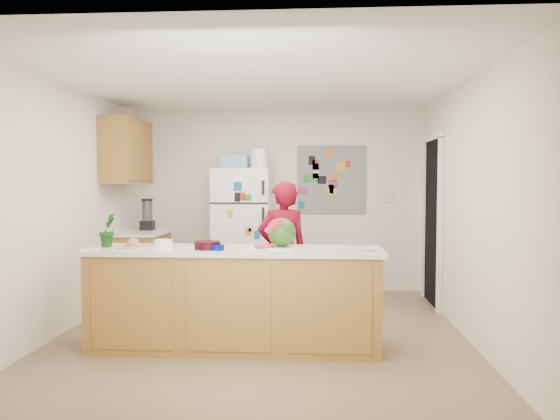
# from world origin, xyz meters

# --- Properties ---
(floor) EXTENTS (4.00, 4.50, 0.02)m
(floor) POSITION_xyz_m (0.00, 0.00, -0.01)
(floor) COLOR brown
(floor) RESTS_ON ground
(wall_back) EXTENTS (4.00, 0.02, 2.50)m
(wall_back) POSITION_xyz_m (0.00, 2.26, 1.25)
(wall_back) COLOR beige
(wall_back) RESTS_ON ground
(wall_left) EXTENTS (0.02, 4.50, 2.50)m
(wall_left) POSITION_xyz_m (-2.01, 0.00, 1.25)
(wall_left) COLOR beige
(wall_left) RESTS_ON ground
(wall_right) EXTENTS (0.02, 4.50, 2.50)m
(wall_right) POSITION_xyz_m (2.01, 0.00, 1.25)
(wall_right) COLOR beige
(wall_right) RESTS_ON ground
(ceiling) EXTENTS (4.00, 4.50, 0.02)m
(ceiling) POSITION_xyz_m (0.00, 0.00, 2.51)
(ceiling) COLOR white
(ceiling) RESTS_ON wall_back
(doorway) EXTENTS (0.03, 0.85, 2.04)m
(doorway) POSITION_xyz_m (1.99, 1.45, 1.02)
(doorway) COLOR black
(doorway) RESTS_ON ground
(peninsula_base) EXTENTS (2.60, 0.62, 0.88)m
(peninsula_base) POSITION_xyz_m (-0.20, -0.50, 0.44)
(peninsula_base) COLOR brown
(peninsula_base) RESTS_ON floor
(peninsula_top) EXTENTS (2.68, 0.70, 0.04)m
(peninsula_top) POSITION_xyz_m (-0.20, -0.50, 0.90)
(peninsula_top) COLOR silver
(peninsula_top) RESTS_ON peninsula_base
(side_counter_base) EXTENTS (0.60, 0.80, 0.86)m
(side_counter_base) POSITION_xyz_m (-1.69, 1.35, 0.43)
(side_counter_base) COLOR brown
(side_counter_base) RESTS_ON floor
(side_counter_top) EXTENTS (0.64, 0.84, 0.04)m
(side_counter_top) POSITION_xyz_m (-1.69, 1.35, 0.88)
(side_counter_top) COLOR silver
(side_counter_top) RESTS_ON side_counter_base
(upper_cabinets) EXTENTS (0.35, 1.00, 0.80)m
(upper_cabinets) POSITION_xyz_m (-1.82, 1.30, 1.90)
(upper_cabinets) COLOR brown
(upper_cabinets) RESTS_ON wall_left
(refrigerator) EXTENTS (0.75, 0.70, 1.70)m
(refrigerator) POSITION_xyz_m (-0.45, 1.88, 0.85)
(refrigerator) COLOR silver
(refrigerator) RESTS_ON floor
(fridge_top_bin) EXTENTS (0.35, 0.28, 0.18)m
(fridge_top_bin) POSITION_xyz_m (-0.55, 1.88, 1.79)
(fridge_top_bin) COLOR #5999B2
(fridge_top_bin) RESTS_ON refrigerator
(photo_collage) EXTENTS (0.95, 0.01, 0.95)m
(photo_collage) POSITION_xyz_m (0.75, 2.24, 1.55)
(photo_collage) COLOR slate
(photo_collage) RESTS_ON wall_back
(person) EXTENTS (0.65, 0.55, 1.53)m
(person) POSITION_xyz_m (0.18, 0.47, 0.76)
(person) COLOR maroon
(person) RESTS_ON floor
(blender_appliance) EXTENTS (0.13, 0.13, 0.38)m
(blender_appliance) POSITION_xyz_m (-1.64, 1.52, 1.09)
(blender_appliance) COLOR black
(blender_appliance) RESTS_ON side_counter_top
(cutting_board) EXTENTS (0.46, 0.39, 0.01)m
(cutting_board) POSITION_xyz_m (0.17, -0.45, 0.93)
(cutting_board) COLOR white
(cutting_board) RESTS_ON peninsula_top
(watermelon) EXTENTS (0.26, 0.26, 0.26)m
(watermelon) POSITION_xyz_m (0.23, -0.43, 1.06)
(watermelon) COLOR #2F5817
(watermelon) RESTS_ON cutting_board
(watermelon_slice) EXTENTS (0.17, 0.17, 0.02)m
(watermelon_slice) POSITION_xyz_m (0.07, -0.50, 0.94)
(watermelon_slice) COLOR red
(watermelon_slice) RESTS_ON cutting_board
(cherry_bowl) EXTENTS (0.30, 0.30, 0.07)m
(cherry_bowl) POSITION_xyz_m (-0.44, -0.57, 0.96)
(cherry_bowl) COLOR black
(cherry_bowl) RESTS_ON peninsula_top
(white_bowl) EXTENTS (0.22, 0.22, 0.06)m
(white_bowl) POSITION_xyz_m (-0.90, -0.37, 0.95)
(white_bowl) COLOR silver
(white_bowl) RESTS_ON peninsula_top
(cobalt_bowl) EXTENTS (0.16, 0.16, 0.05)m
(cobalt_bowl) POSITION_xyz_m (-0.33, -0.63, 0.95)
(cobalt_bowl) COLOR #000B5C
(cobalt_bowl) RESTS_ON peninsula_top
(plate) EXTENTS (0.37, 0.37, 0.02)m
(plate) POSITION_xyz_m (-1.13, -0.52, 0.93)
(plate) COLOR beige
(plate) RESTS_ON peninsula_top
(paper_towel) EXTENTS (0.21, 0.20, 0.02)m
(paper_towel) POSITION_xyz_m (-0.48, -0.56, 0.93)
(paper_towel) COLOR white
(paper_towel) RESTS_ON peninsula_top
(keys) EXTENTS (0.10, 0.05, 0.01)m
(keys) POSITION_xyz_m (1.00, -0.65, 0.93)
(keys) COLOR gray
(keys) RESTS_ON peninsula_top
(potted_plant) EXTENTS (0.15, 0.18, 0.31)m
(potted_plant) POSITION_xyz_m (-1.40, -0.45, 1.07)
(potted_plant) COLOR #0C3B0B
(potted_plant) RESTS_ON peninsula_top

